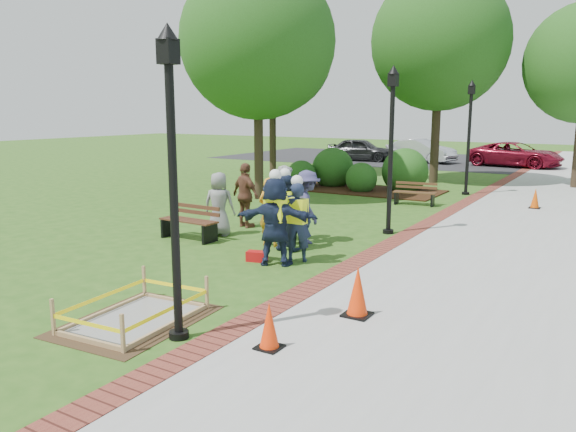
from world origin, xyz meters
The scene contains 34 objects.
ground centered at (0.00, 0.00, 0.00)m, with size 100.00×100.00×0.00m, color #285116.
sidewalk centered at (5.00, 10.00, 0.01)m, with size 6.00×60.00×0.02m, color #9E9E99.
brick_edging centered at (1.75, 10.00, 0.01)m, with size 0.50×60.00×0.03m, color maroon.
mulch_bed centered at (-3.00, 12.00, 0.02)m, with size 7.00×3.00×0.05m, color #381E0F.
parking_lot centered at (0.00, 27.00, 0.00)m, with size 36.00×12.00×0.01m, color black.
wet_concrete_pad centered at (0.26, -2.87, 0.23)m, with size 1.86×2.42×0.55m.
bench_near centered at (-2.72, 1.78, 0.27)m, with size 1.59×0.58×0.85m.
bench_far centered at (0.37, 9.67, 0.24)m, with size 1.45×0.63×0.76m.
cone_front centered at (2.55, -2.66, 0.32)m, with size 0.33×0.33×0.66m.
cone_back centered at (3.06, -0.94, 0.39)m, with size 0.41×0.41×0.81m.
cone_far centered at (3.96, 10.98, 0.33)m, with size 0.34×0.34×0.68m.
toolbox centered at (-0.12, 0.95, 0.11)m, with size 0.43×0.24×0.22m, color #B80E10.
lamp_near centered at (1.25, -3.00, 2.48)m, with size 0.28×0.28×4.26m.
lamp_mid centered at (1.25, 5.00, 2.48)m, with size 0.28×0.28×4.26m.
lamp_far centered at (1.25, 13.00, 2.48)m, with size 0.28×0.28×4.26m.
tree_left centered at (-4.94, 8.14, 5.51)m, with size 5.41×5.41×8.22m.
tree_back centered at (-0.91, 15.98, 6.03)m, with size 5.86×5.86×8.97m.
tree_far centered at (-8.74, 14.97, 5.88)m, with size 5.83×5.83×8.81m.
shrub_a centered at (-5.04, 11.39, 0.00)m, with size 1.23×1.23×1.23m, color #224915.
shrub_b centered at (-4.20, 12.57, 0.00)m, with size 1.75×1.75×1.75m, color #224915.
shrub_c centered at (-2.47, 11.64, 0.00)m, with size 1.24×1.24×1.24m, color #224915.
shrub_d centered at (-1.11, 12.81, 0.00)m, with size 1.83×1.83×1.83m, color #224915.
shrub_e centered at (-3.13, 13.12, 0.00)m, with size 0.88×0.88×0.88m, color #224915.
casual_person_a centered at (-2.36, 2.54, 0.81)m, with size 0.60×0.49×1.62m.
casual_person_b centered at (-0.63, 2.25, 0.81)m, with size 0.54×0.36×1.63m.
casual_person_c centered at (-0.67, 2.99, 0.92)m, with size 0.68×0.69×1.84m.
casual_person_d centered at (-2.38, 3.72, 0.88)m, with size 0.65×0.52×1.76m.
casual_person_e centered at (-0.05, 2.98, 0.88)m, with size 0.66×0.65×1.76m.
hivis_worker_a centered at (0.36, 0.93, 0.98)m, with size 0.69×0.56×1.99m.
hivis_worker_b centered at (0.59, 1.41, 0.92)m, with size 0.63×0.53×1.84m.
hivis_worker_c centered at (-0.15, 2.14, 0.93)m, with size 0.58×0.40×1.88m.
parked_car_a centered at (-8.16, 24.34, 0.00)m, with size 4.77×2.07×1.55m, color #242527.
parked_car_b centered at (-4.56, 25.34, 0.00)m, with size 4.74×2.06×1.55m, color silver.
parked_car_c centered at (0.96, 25.27, 0.00)m, with size 4.66×2.03×1.52m, color maroon.
Camera 1 is at (6.43, -8.57, 3.16)m, focal length 35.00 mm.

